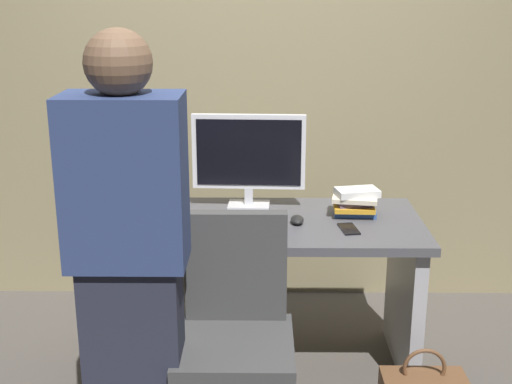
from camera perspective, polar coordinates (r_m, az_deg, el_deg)
The scene contains 11 objects.
ground_plane at distance 3.44m, azimuth 0.01°, elevation -13.95°, with size 9.00×9.00×0.00m, color #4C4742.
wall_back at distance 3.80m, azimuth 0.13°, elevation 12.90°, with size 6.40×0.10×3.00m, color #8C7F5B.
desk at distance 3.21m, azimuth 0.01°, elevation -6.07°, with size 1.53×0.70×0.73m.
office_chair at distance 2.67m, azimuth -1.76°, elevation -13.11°, with size 0.52×0.52×0.94m.
person_at_desk at distance 2.39m, azimuth -10.53°, elevation -6.04°, with size 0.40×0.24×1.64m.
monitor at distance 3.24m, azimuth -0.61°, elevation 3.05°, with size 0.54×0.15×0.46m.
keyboard at distance 3.06m, azimuth -2.18°, elevation -2.60°, with size 0.43×0.13×0.02m, color #262626.
mouse at distance 3.09m, azimuth 3.47°, elevation -2.33°, with size 0.06×0.10×0.03m, color black.
cup_near_keyboard at distance 3.08m, azimuth -7.96°, elevation -1.90°, with size 0.07×0.07×0.09m, color #D84C3F.
book_stack at distance 3.20m, azimuth 8.31°, elevation -0.84°, with size 0.23×0.18×0.13m.
cell_phone at distance 3.03m, azimuth 7.78°, elevation -3.08°, with size 0.07×0.14×0.01m, color black.
Camera 1 is at (0.03, -2.95, 1.76)m, focal length 47.74 mm.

